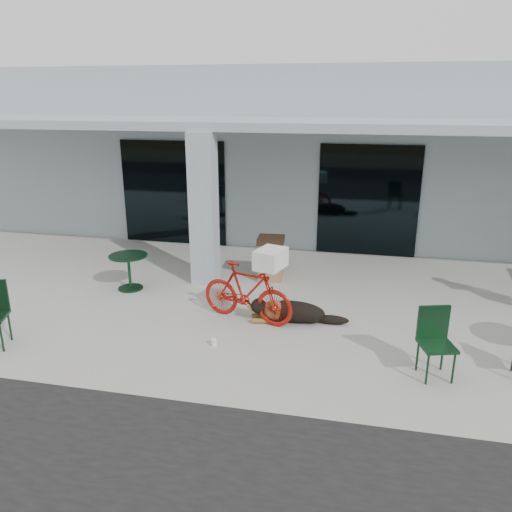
% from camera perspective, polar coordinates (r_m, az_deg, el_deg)
% --- Properties ---
extents(ground, '(80.00, 80.00, 0.00)m').
position_cam_1_polar(ground, '(8.35, -0.59, -9.14)').
color(ground, '#ACAAA2').
rests_on(ground, ground).
extents(building, '(22.00, 7.00, 4.50)m').
position_cam_1_polar(building, '(15.91, 6.28, 12.22)').
color(building, '#A0AFB5').
rests_on(building, ground).
extents(storefront_glass_left, '(2.80, 0.06, 2.70)m').
position_cam_1_polar(storefront_glass_left, '(13.38, -9.40, 7.13)').
color(storefront_glass_left, black).
rests_on(storefront_glass_left, ground).
extents(storefront_glass_right, '(2.40, 0.06, 2.70)m').
position_cam_1_polar(storefront_glass_right, '(12.47, 12.67, 6.16)').
color(storefront_glass_right, black).
rests_on(storefront_glass_right, ground).
extents(column, '(0.50, 0.50, 3.12)m').
position_cam_1_polar(column, '(10.30, -5.98, 5.27)').
color(column, '#A0AFB5').
rests_on(column, ground).
extents(overhang, '(22.00, 2.80, 0.18)m').
position_cam_1_polar(overhang, '(10.99, 3.62, 14.81)').
color(overhang, '#A0AFB5').
rests_on(overhang, column).
extents(bicycle, '(1.82, 0.95, 1.05)m').
position_cam_1_polar(bicycle, '(8.70, -1.03, -4.18)').
color(bicycle, '#A6160D').
rests_on(bicycle, ground).
extents(laundry_basket, '(0.54, 0.64, 0.33)m').
position_cam_1_polar(laundry_basket, '(8.27, 1.67, -0.31)').
color(laundry_basket, white).
rests_on(laundry_basket, bicycle).
extents(dog, '(1.36, 0.67, 0.43)m').
position_cam_1_polar(dog, '(8.78, 4.22, -6.19)').
color(dog, black).
rests_on(dog, ground).
extents(cup_near_dog, '(0.10, 0.10, 0.11)m').
position_cam_1_polar(cup_near_dog, '(8.06, -4.84, -9.81)').
color(cup_near_dog, white).
rests_on(cup_near_dog, ground).
extents(cafe_table_near, '(0.97, 0.97, 0.73)m').
position_cam_1_polar(cafe_table_near, '(10.47, -14.27, -1.80)').
color(cafe_table_near, '#12341C').
rests_on(cafe_table_near, ground).
extents(cafe_chair_far_a, '(0.57, 0.60, 1.00)m').
position_cam_1_polar(cafe_chair_far_a, '(7.45, 19.99, -9.52)').
color(cafe_chair_far_a, '#12341C').
rests_on(cafe_chair_far_a, ground).
extents(trash_receptacle, '(0.59, 0.59, 0.94)m').
position_cam_1_polar(trash_receptacle, '(10.67, 1.70, -0.27)').
color(trash_receptacle, '#936B4C').
rests_on(trash_receptacle, ground).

